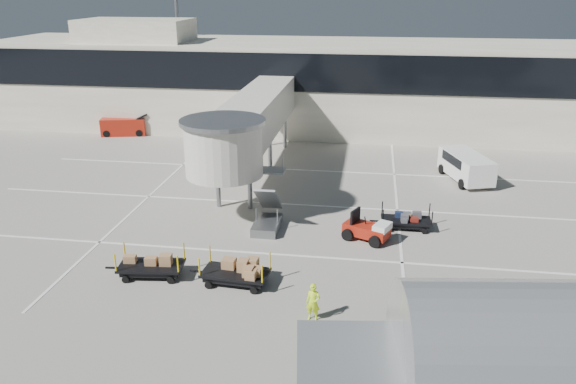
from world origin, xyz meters
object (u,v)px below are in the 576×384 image
(box_cart_far, at_px, (151,266))
(ground_worker, at_px, (313,302))
(box_cart_near, at_px, (236,273))
(minivan, at_px, (465,164))
(belt_loader, at_px, (124,126))
(suitcase_cart, at_px, (406,221))
(baggage_tug, at_px, (368,230))

(box_cart_far, relative_size, ground_worker, 2.30)
(box_cart_near, relative_size, minivan, 0.71)
(box_cart_near, height_order, minivan, minivan)
(minivan, bearing_deg, box_cart_near, -144.04)
(box_cart_far, xyz_separation_m, minivan, (16.65, 16.63, 0.61))
(belt_loader, bearing_deg, suitcase_cart, -49.01)
(box_cart_far, bearing_deg, minivan, 38.40)
(baggage_tug, xyz_separation_m, belt_loader, (-22.45, 19.53, 0.20))
(box_cart_near, distance_m, belt_loader, 30.20)
(box_cart_far, bearing_deg, ground_worker, -24.33)
(suitcase_cart, distance_m, belt_loader, 30.28)
(box_cart_near, xyz_separation_m, belt_loader, (-16.54, 25.26, 0.23))
(belt_loader, bearing_deg, box_cart_near, -69.98)
(box_cart_near, distance_m, box_cart_far, 4.16)
(box_cart_near, distance_m, ground_worker, 4.52)
(suitcase_cart, distance_m, box_cart_far, 14.24)
(baggage_tug, bearing_deg, suitcase_cart, 64.98)
(baggage_tug, bearing_deg, box_cart_near, -111.54)
(box_cart_near, bearing_deg, box_cart_far, -177.73)
(box_cart_near, relative_size, box_cart_far, 1.01)
(belt_loader, bearing_deg, minivan, -29.48)
(ground_worker, relative_size, belt_loader, 0.37)
(box_cart_near, bearing_deg, ground_worker, -27.82)
(box_cart_near, height_order, box_cart_far, box_cart_near)
(box_cart_far, bearing_deg, baggage_tug, 22.45)
(ground_worker, bearing_deg, belt_loader, 134.84)
(box_cart_far, bearing_deg, belt_loader, 109.69)
(baggage_tug, distance_m, ground_worker, 8.41)
(box_cart_near, height_order, belt_loader, belt_loader)
(ground_worker, distance_m, minivan, 21.06)
(baggage_tug, xyz_separation_m, box_cart_far, (-10.07, -5.58, -0.05))
(baggage_tug, relative_size, box_cart_far, 0.72)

